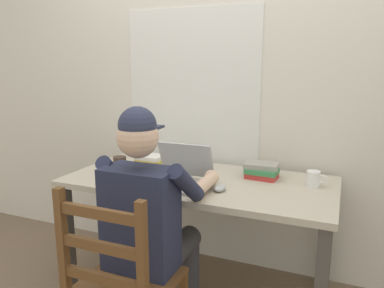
% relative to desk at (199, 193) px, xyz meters
% --- Properties ---
extents(back_wall, '(6.00, 0.08, 2.60)m').
position_rel_desk_xyz_m(back_wall, '(-0.00, 0.45, 0.65)').
color(back_wall, silver).
rests_on(back_wall, ground).
extents(desk, '(1.57, 0.74, 0.74)m').
position_rel_desk_xyz_m(desk, '(0.00, 0.00, 0.00)').
color(desk, '#BCB29E').
rests_on(desk, ground).
extents(seated_person, '(0.50, 0.60, 1.23)m').
position_rel_desk_xyz_m(seated_person, '(-0.08, -0.45, 0.02)').
color(seated_person, '#232842').
rests_on(seated_person, ground).
extents(wooden_chair, '(0.42, 0.42, 0.92)m').
position_rel_desk_xyz_m(wooden_chair, '(-0.08, -0.73, -0.20)').
color(wooden_chair, brown).
rests_on(wooden_chair, ground).
extents(laptop, '(0.33, 0.31, 0.22)m').
position_rel_desk_xyz_m(laptop, '(-0.07, -0.13, 0.14)').
color(laptop, '#ADAFB2').
rests_on(laptop, desk).
extents(computer_mouse, '(0.06, 0.10, 0.03)m').
position_rel_desk_xyz_m(computer_mouse, '(0.18, -0.16, 0.11)').
color(computer_mouse, '#ADAFB2').
rests_on(computer_mouse, desk).
extents(coffee_mug_white, '(0.11, 0.07, 0.09)m').
position_rel_desk_xyz_m(coffee_mug_white, '(0.64, 0.11, 0.14)').
color(coffee_mug_white, white).
rests_on(coffee_mug_white, desk).
extents(coffee_mug_dark, '(0.12, 0.08, 0.10)m').
position_rel_desk_xyz_m(coffee_mug_dark, '(-0.51, -0.07, 0.14)').
color(coffee_mug_dark, '#38281E').
rests_on(coffee_mug_dark, desk).
extents(coffee_mug_spare, '(0.12, 0.08, 0.09)m').
position_rel_desk_xyz_m(coffee_mug_spare, '(-0.20, 0.20, 0.13)').
color(coffee_mug_spare, '#38281E').
rests_on(coffee_mug_spare, desk).
extents(book_stack_main, '(0.21, 0.16, 0.09)m').
position_rel_desk_xyz_m(book_stack_main, '(0.34, 0.16, 0.14)').
color(book_stack_main, '#BC332D').
rests_on(book_stack_main, desk).
extents(book_stack_side, '(0.20, 0.14, 0.08)m').
position_rel_desk_xyz_m(book_stack_side, '(-0.39, 0.11, 0.13)').
color(book_stack_side, '#2D5B9E').
rests_on(book_stack_side, desk).
extents(paper_pile_near_laptop, '(0.24, 0.21, 0.01)m').
position_rel_desk_xyz_m(paper_pile_near_laptop, '(-0.18, 0.19, 0.10)').
color(paper_pile_near_laptop, silver).
rests_on(paper_pile_near_laptop, desk).
extents(paper_pile_back_corner, '(0.27, 0.22, 0.02)m').
position_rel_desk_xyz_m(paper_pile_back_corner, '(-0.39, -0.16, 0.10)').
color(paper_pile_back_corner, white).
rests_on(paper_pile_back_corner, desk).
extents(paper_pile_side, '(0.21, 0.15, 0.00)m').
position_rel_desk_xyz_m(paper_pile_side, '(-0.15, -0.07, 0.09)').
color(paper_pile_side, white).
rests_on(paper_pile_side, desk).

